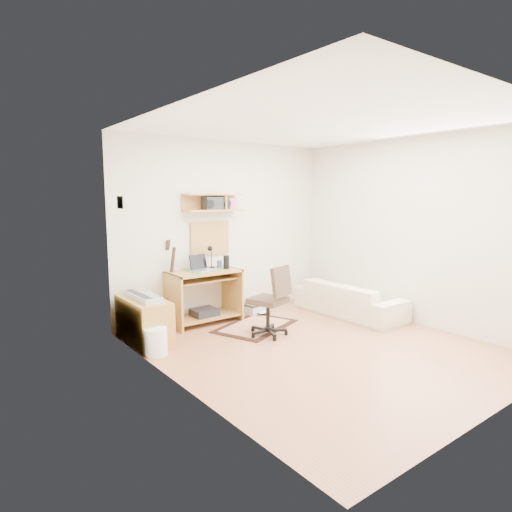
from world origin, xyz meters
TOP-DOWN VIEW (x-y plane):
  - floor at (0.00, 0.00)m, footprint 3.60×4.00m
  - ceiling at (0.00, 0.00)m, footprint 3.60×4.00m
  - back_wall at (0.00, 2.00)m, footprint 3.60×0.01m
  - left_wall at (-1.80, 0.00)m, footprint 0.01×4.00m
  - right_wall at (1.80, 0.00)m, footprint 0.01×4.00m
  - wall_shelf at (-0.30, 1.88)m, footprint 0.90×0.25m
  - cork_board at (-0.30, 1.98)m, footprint 0.64×0.03m
  - wall_photo at (-1.79, 1.50)m, footprint 0.02×0.20m
  - desk at (-0.56, 1.73)m, footprint 1.00×0.55m
  - laptop at (-0.58, 1.71)m, footprint 0.36×0.36m
  - speaker at (-0.21, 1.68)m, footprint 0.09×0.09m
  - desk_lamp at (-0.35, 1.87)m, footprint 0.11×0.11m
  - pencil_cup at (-0.24, 1.83)m, footprint 0.07×0.07m
  - boombox at (-0.26, 1.87)m, footprint 0.39×0.18m
  - rug at (-0.10, 1.13)m, footprint 1.33×1.11m
  - task_chair at (-0.20, 0.73)m, footprint 0.60×0.60m
  - cabinet at (-1.58, 1.45)m, footprint 0.40×0.90m
  - music_keyboard at (-1.58, 1.45)m, footprint 0.22×0.70m
  - guitar at (-0.97, 1.86)m, footprint 0.37×0.30m
  - waste_basket at (-1.65, 0.96)m, footprint 0.32×0.32m
  - printer at (0.31, 1.69)m, footprint 0.44×0.37m
  - sofa at (1.38, 0.74)m, footprint 0.50×1.72m

SIDE VIEW (x-z plane):
  - floor at x=0.00m, z-range -0.01..0.00m
  - rug at x=-0.10m, z-range 0.00..0.02m
  - printer at x=0.31m, z-range 0.01..0.16m
  - waste_basket at x=-1.65m, z-range 0.00..0.31m
  - cabinet at x=-1.58m, z-range 0.00..0.55m
  - sofa at x=1.38m, z-range 0.00..0.67m
  - desk at x=-0.56m, z-range 0.00..0.75m
  - task_chair at x=-0.20m, z-range 0.00..0.93m
  - music_keyboard at x=-1.58m, z-range 0.55..0.61m
  - guitar at x=-0.97m, z-range 0.00..1.20m
  - pencil_cup at x=-0.24m, z-range 0.75..0.86m
  - speaker at x=-0.21m, z-range 0.75..0.94m
  - laptop at x=-0.58m, z-range 0.75..0.98m
  - desk_lamp at x=-0.35m, z-range 0.75..1.08m
  - cork_board at x=-0.30m, z-range 0.92..1.42m
  - back_wall at x=0.00m, z-range 0.00..2.60m
  - left_wall at x=-1.80m, z-range 0.00..2.60m
  - right_wall at x=1.80m, z-range 0.00..2.60m
  - boombox at x=-0.26m, z-range 1.58..1.78m
  - wall_shelf at x=-0.30m, z-range 1.57..1.83m
  - wall_photo at x=-1.79m, z-range 1.65..1.79m
  - ceiling at x=0.00m, z-range 2.60..2.61m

